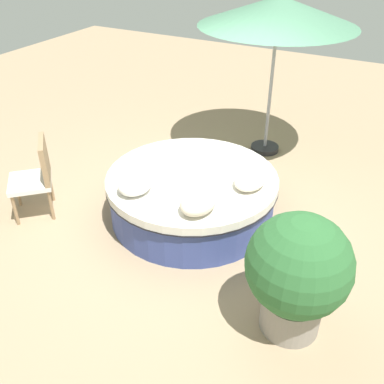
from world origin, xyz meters
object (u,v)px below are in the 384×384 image
patio_chair (37,173)px  round_bed (192,195)px  planter (298,271)px  throw_pillow_0 (135,184)px  patio_umbrella (278,12)px  throw_pillow_1 (198,202)px  throw_pillow_2 (250,180)px

patio_chair → round_bed: bearing=-108.3°
round_bed → planter: bearing=-124.7°
round_bed → throw_pillow_0: size_ratio=4.87×
patio_umbrella → throw_pillow_1: bearing=-175.7°
throw_pillow_1 → planter: 1.33m
throw_pillow_1 → throw_pillow_2: throw_pillow_1 is taller
throw_pillow_0 → planter: (-0.51, -2.02, 0.00)m
throw_pillow_0 → patio_umbrella: (2.74, -0.59, 1.42)m
throw_pillow_0 → patio_umbrella: patio_umbrella is taller
patio_chair → patio_umbrella: bearing=-76.5°
throw_pillow_0 → round_bed: bearing=-33.1°
throw_pillow_0 → patio_umbrella: 3.14m
patio_chair → planter: (-0.31, -3.34, 0.12)m
throw_pillow_0 → patio_chair: 1.34m
planter → patio_umbrella: bearing=23.7°
throw_pillow_2 → throw_pillow_0: bearing=124.1°
throw_pillow_1 → patio_umbrella: (2.72, 0.20, 1.42)m
throw_pillow_1 → round_bed: bearing=33.6°
throw_pillow_1 → patio_umbrella: size_ratio=0.21×
patio_chair → throw_pillow_1: bearing=-127.7°
round_bed → patio_chair: (-0.81, 1.72, 0.26)m
round_bed → throw_pillow_1: 0.81m
round_bed → throw_pillow_2: size_ratio=4.26×
patio_chair → patio_umbrella: (2.93, -1.91, 1.54)m
throw_pillow_2 → patio_umbrella: bearing=14.0°
throw_pillow_0 → throw_pillow_1: (0.02, -0.79, -0.00)m
round_bed → planter: planter is taller
round_bed → planter: size_ratio=1.72×
throw_pillow_2 → round_bed: bearing=100.3°
round_bed → patio_chair: 1.92m
round_bed → patio_chair: bearing=115.1°
throw_pillow_1 → planter: bearing=-113.3°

